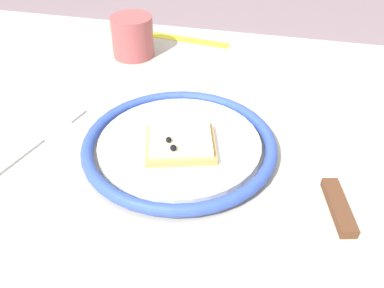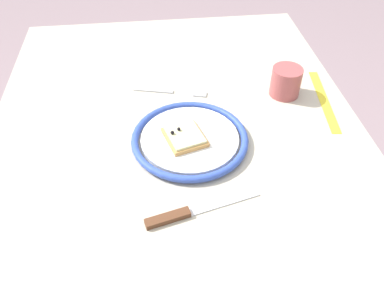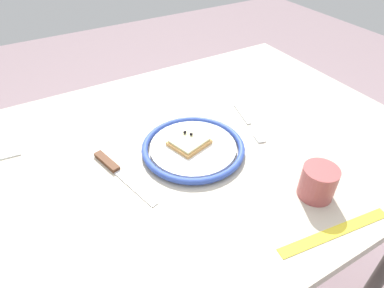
{
  "view_description": "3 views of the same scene",
  "coord_description": "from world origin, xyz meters",
  "px_view_note": "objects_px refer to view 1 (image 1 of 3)",
  "views": [
    {
      "loc": [
        0.18,
        -0.44,
        1.09
      ],
      "look_at": [
        0.07,
        0.02,
        0.72
      ],
      "focal_mm": 40.82,
      "sensor_mm": 36.0,
      "label": 1
    },
    {
      "loc": [
        0.73,
        -0.05,
        1.33
      ],
      "look_at": [
        0.08,
        0.03,
        0.72
      ],
      "focal_mm": 36.89,
      "sensor_mm": 36.0,
      "label": 2
    },
    {
      "loc": [
        0.4,
        0.61,
        1.28
      ],
      "look_at": [
        0.06,
        0.04,
        0.74
      ],
      "focal_mm": 31.24,
      "sensor_mm": 36.0,
      "label": 3
    }
  ],
  "objects_px": {
    "pizza_slice_near": "(180,143)",
    "cup": "(133,36)",
    "plate": "(179,145)",
    "measuring_tape": "(168,37)",
    "dining_table": "(144,197)",
    "knife": "(331,189)",
    "fork": "(37,142)"
  },
  "relations": [
    {
      "from": "pizza_slice_near",
      "to": "cup",
      "type": "distance_m",
      "value": 0.33
    },
    {
      "from": "plate",
      "to": "cup",
      "type": "xyz_separation_m",
      "value": [
        -0.16,
        0.27,
        0.03
      ]
    },
    {
      "from": "cup",
      "to": "measuring_tape",
      "type": "distance_m",
      "value": 0.11
    },
    {
      "from": "cup",
      "to": "pizza_slice_near",
      "type": "bearing_deg",
      "value": -59.68
    },
    {
      "from": "pizza_slice_near",
      "to": "cup",
      "type": "bearing_deg",
      "value": 120.32
    },
    {
      "from": "dining_table",
      "to": "pizza_slice_near",
      "type": "height_order",
      "value": "pizza_slice_near"
    },
    {
      "from": "knife",
      "to": "dining_table",
      "type": "bearing_deg",
      "value": 177.46
    },
    {
      "from": "plate",
      "to": "knife",
      "type": "height_order",
      "value": "plate"
    },
    {
      "from": "pizza_slice_near",
      "to": "cup",
      "type": "xyz_separation_m",
      "value": [
        -0.17,
        0.29,
        0.01
      ]
    },
    {
      "from": "dining_table",
      "to": "cup",
      "type": "distance_m",
      "value": 0.34
    },
    {
      "from": "dining_table",
      "to": "knife",
      "type": "distance_m",
      "value": 0.27
    },
    {
      "from": "fork",
      "to": "measuring_tape",
      "type": "distance_m",
      "value": 0.41
    },
    {
      "from": "measuring_tape",
      "to": "pizza_slice_near",
      "type": "bearing_deg",
      "value": -64.52
    },
    {
      "from": "dining_table",
      "to": "cup",
      "type": "bearing_deg",
      "value": 110.48
    },
    {
      "from": "knife",
      "to": "cup",
      "type": "xyz_separation_m",
      "value": [
        -0.37,
        0.31,
        0.03
      ]
    },
    {
      "from": "plate",
      "to": "pizza_slice_near",
      "type": "distance_m",
      "value": 0.02
    },
    {
      "from": "fork",
      "to": "measuring_tape",
      "type": "bearing_deg",
      "value": 78.1
    },
    {
      "from": "cup",
      "to": "measuring_tape",
      "type": "bearing_deg",
      "value": 66.89
    },
    {
      "from": "plate",
      "to": "cup",
      "type": "distance_m",
      "value": 0.32
    },
    {
      "from": "plate",
      "to": "dining_table",
      "type": "bearing_deg",
      "value": -154.6
    },
    {
      "from": "fork",
      "to": "cup",
      "type": "xyz_separation_m",
      "value": [
        0.04,
        0.3,
        0.04
      ]
    },
    {
      "from": "cup",
      "to": "dining_table",
      "type": "bearing_deg",
      "value": -69.52
    },
    {
      "from": "dining_table",
      "to": "measuring_tape",
      "type": "relative_size",
      "value": 4.4
    },
    {
      "from": "knife",
      "to": "measuring_tape",
      "type": "relative_size",
      "value": 0.88
    },
    {
      "from": "fork",
      "to": "knife",
      "type": "bearing_deg",
      "value": -0.98
    },
    {
      "from": "cup",
      "to": "measuring_tape",
      "type": "height_order",
      "value": "cup"
    },
    {
      "from": "pizza_slice_near",
      "to": "knife",
      "type": "xyz_separation_m",
      "value": [
        0.2,
        -0.02,
        -0.02
      ]
    },
    {
      "from": "cup",
      "to": "knife",
      "type": "bearing_deg",
      "value": -40.0
    },
    {
      "from": "plate",
      "to": "cup",
      "type": "bearing_deg",
      "value": 120.69
    },
    {
      "from": "plate",
      "to": "pizza_slice_near",
      "type": "relative_size",
      "value": 2.42
    },
    {
      "from": "knife",
      "to": "pizza_slice_near",
      "type": "bearing_deg",
      "value": 173.38
    },
    {
      "from": "pizza_slice_near",
      "to": "knife",
      "type": "height_order",
      "value": "pizza_slice_near"
    }
  ]
}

